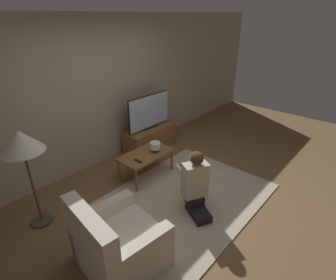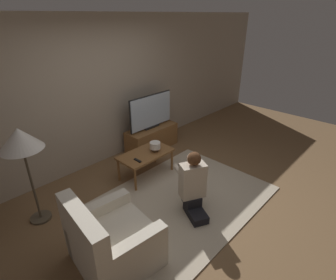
{
  "view_description": "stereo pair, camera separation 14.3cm",
  "coord_description": "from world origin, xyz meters",
  "px_view_note": "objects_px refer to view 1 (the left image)",
  "views": [
    {
      "loc": [
        -2.55,
        -1.95,
        2.56
      ],
      "look_at": [
        0.41,
        0.66,
        0.66
      ],
      "focal_mm": 28.0,
      "sensor_mm": 36.0,
      "label": 1
    },
    {
      "loc": [
        -2.45,
        -2.06,
        2.56
      ],
      "look_at": [
        0.41,
        0.66,
        0.66
      ],
      "focal_mm": 28.0,
      "sensor_mm": 36.0,
      "label": 2
    }
  ],
  "objects_px": {
    "tv": "(149,112)",
    "armchair": "(118,244)",
    "floor_lamp": "(21,145)",
    "table_lamp": "(155,146)",
    "coffee_table": "(146,156)",
    "person_kneeling": "(195,183)"
  },
  "relations": [
    {
      "from": "tv",
      "to": "armchair",
      "type": "height_order",
      "value": "tv"
    },
    {
      "from": "armchair",
      "to": "floor_lamp",
      "type": "bearing_deg",
      "value": 18.4
    },
    {
      "from": "floor_lamp",
      "to": "armchair",
      "type": "bearing_deg",
      "value": -77.92
    },
    {
      "from": "armchair",
      "to": "table_lamp",
      "type": "relative_size",
      "value": 5.32
    },
    {
      "from": "tv",
      "to": "armchair",
      "type": "relative_size",
      "value": 1.11
    },
    {
      "from": "floor_lamp",
      "to": "coffee_table",
      "type": "bearing_deg",
      "value": -8.46
    },
    {
      "from": "coffee_table",
      "to": "floor_lamp",
      "type": "height_order",
      "value": "floor_lamp"
    },
    {
      "from": "floor_lamp",
      "to": "table_lamp",
      "type": "distance_m",
      "value": 2.03
    },
    {
      "from": "coffee_table",
      "to": "person_kneeling",
      "type": "xyz_separation_m",
      "value": [
        -0.18,
        -1.16,
        0.08
      ]
    },
    {
      "from": "armchair",
      "to": "person_kneeling",
      "type": "bearing_deg",
      "value": -88.22
    },
    {
      "from": "coffee_table",
      "to": "table_lamp",
      "type": "distance_m",
      "value": 0.23
    },
    {
      "from": "coffee_table",
      "to": "tv",
      "type": "bearing_deg",
      "value": 41.28
    },
    {
      "from": "coffee_table",
      "to": "floor_lamp",
      "type": "xyz_separation_m",
      "value": [
        -1.74,
        0.26,
        0.79
      ]
    },
    {
      "from": "tv",
      "to": "table_lamp",
      "type": "bearing_deg",
      "value": -129.44
    },
    {
      "from": "floor_lamp",
      "to": "person_kneeling",
      "type": "xyz_separation_m",
      "value": [
        1.56,
        -1.42,
        -0.7
      ]
    },
    {
      "from": "coffee_table",
      "to": "armchair",
      "type": "height_order",
      "value": "armchair"
    },
    {
      "from": "person_kneeling",
      "to": "table_lamp",
      "type": "height_order",
      "value": "person_kneeling"
    },
    {
      "from": "floor_lamp",
      "to": "armchair",
      "type": "distance_m",
      "value": 1.61
    },
    {
      "from": "floor_lamp",
      "to": "person_kneeling",
      "type": "distance_m",
      "value": 2.22
    },
    {
      "from": "coffee_table",
      "to": "person_kneeling",
      "type": "distance_m",
      "value": 1.17
    },
    {
      "from": "person_kneeling",
      "to": "armchair",
      "type": "bearing_deg",
      "value": 22.9
    },
    {
      "from": "tv",
      "to": "coffee_table",
      "type": "relative_size",
      "value": 1.14
    }
  ]
}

